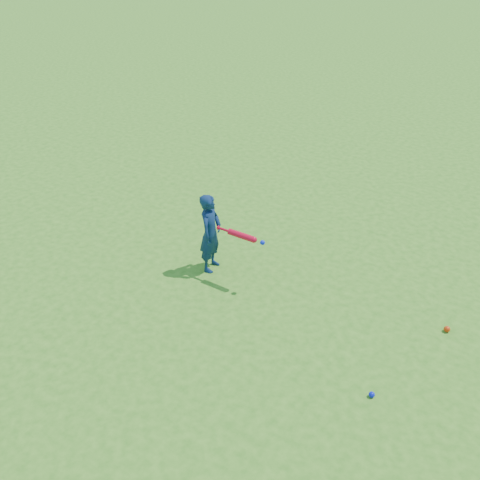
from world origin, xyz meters
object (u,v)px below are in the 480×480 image
(ground_ball_red, at_px, (447,329))
(ground_ball_blue, at_px, (372,395))
(child, at_px, (211,233))
(bat_swing, at_px, (243,236))

(ground_ball_red, height_order, ground_ball_blue, ground_ball_red)
(child, distance_m, bat_swing, 0.61)
(ground_ball_blue, xyz_separation_m, bat_swing, (-2.33, 0.93, 0.73))
(bat_swing, bearing_deg, ground_ball_blue, -23.52)
(ground_ball_blue, bearing_deg, child, 161.93)
(child, distance_m, ground_ball_red, 3.36)
(child, relative_size, ground_ball_red, 15.15)
(child, bearing_deg, ground_ball_red, -93.67)
(child, xyz_separation_m, bat_swing, (0.59, -0.03, 0.17))
(ground_ball_blue, bearing_deg, ground_ball_red, 77.59)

